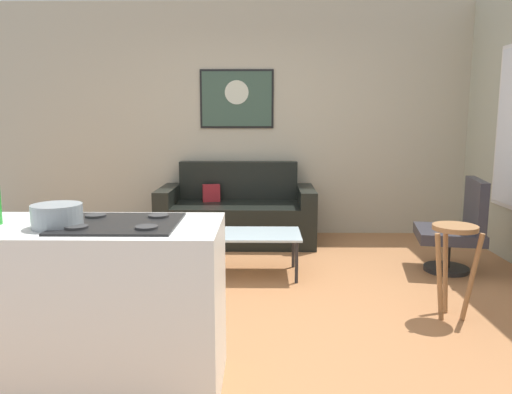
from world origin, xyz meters
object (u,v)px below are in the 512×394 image
object	(u,v)px
bar_stool	(454,248)
coffee_table	(248,236)
mixing_bowl	(57,216)
wall_painting	(237,99)
armchair	(458,228)
couch	(237,216)

from	to	relation	value
bar_stool	coffee_table	bearing A→B (deg)	147.11
coffee_table	bar_stool	xyz separation A→B (m)	(1.50, -0.97, 0.16)
bar_stool	mixing_bowl	distance (m)	2.64
mixing_bowl	wall_painting	world-z (taller)	wall_painting
armchair	bar_stool	world-z (taller)	armchair
coffee_table	bar_stool	bearing A→B (deg)	-32.89
armchair	coffee_table	bearing A→B (deg)	-176.54
bar_stool	mixing_bowl	world-z (taller)	mixing_bowl
coffee_table	armchair	world-z (taller)	armchair
armchair	mixing_bowl	bearing A→B (deg)	-143.24
coffee_table	couch	bearing A→B (deg)	97.38
coffee_table	armchair	size ratio (longest dim) A/B	1.10
mixing_bowl	wall_painting	distance (m)	3.80
coffee_table	wall_painting	size ratio (longest dim) A/B	1.09
wall_painting	bar_stool	bearing A→B (deg)	-57.45
bar_stool	wall_painting	distance (m)	3.32
coffee_table	armchair	bearing A→B (deg)	3.46
mixing_bowl	coffee_table	bearing A→B (deg)	66.13
couch	armchair	size ratio (longest dim) A/B	2.02
couch	armchair	xyz separation A→B (m)	(2.12, -1.12, 0.11)
armchair	wall_painting	world-z (taller)	wall_painting
couch	wall_painting	xyz separation A→B (m)	(-0.02, 0.42, 1.35)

